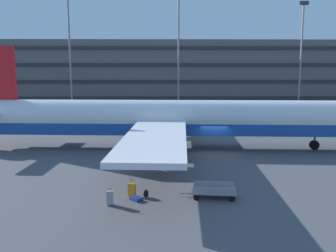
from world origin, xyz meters
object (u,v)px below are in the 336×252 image
(airliner, at_px, (169,119))
(baggage_cart, at_px, (214,191))
(backpack_teal, at_px, (146,194))
(suitcase_upright, at_px, (132,189))
(suitcase_small, at_px, (136,199))
(suitcase_red, at_px, (110,198))

(airliner, xyz_separation_m, baggage_cart, (2.47, -13.75, -2.45))
(backpack_teal, bearing_deg, suitcase_upright, 161.70)
(suitcase_upright, xyz_separation_m, suitcase_small, (0.31, -0.79, -0.31))
(airliner, distance_m, suitcase_upright, 13.80)
(suitcase_small, relative_size, baggage_cart, 0.24)
(suitcase_small, xyz_separation_m, backpack_teal, (0.54, 0.51, 0.13))
(suitcase_red, bearing_deg, suitcase_upright, 54.01)
(suitcase_small, distance_m, backpack_teal, 0.76)
(suitcase_red, bearing_deg, suitcase_small, 27.42)
(suitcase_upright, distance_m, backpack_teal, 0.92)
(airliner, distance_m, baggage_cart, 14.18)
(airliner, relative_size, baggage_cart, 12.45)
(suitcase_small, xyz_separation_m, baggage_cart, (4.64, 0.39, 0.32))
(suitcase_upright, distance_m, suitcase_small, 0.91)
(suitcase_upright, bearing_deg, baggage_cart, -4.70)
(suitcase_small, bearing_deg, suitcase_upright, 111.29)
(suitcase_small, bearing_deg, airliner, 81.25)
(backpack_teal, bearing_deg, airliner, 83.18)
(suitcase_red, distance_m, baggage_cart, 6.17)
(airliner, relative_size, suitcase_upright, 41.80)
(suitcase_red, relative_size, baggage_cart, 0.30)
(backpack_teal, distance_m, baggage_cart, 4.11)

